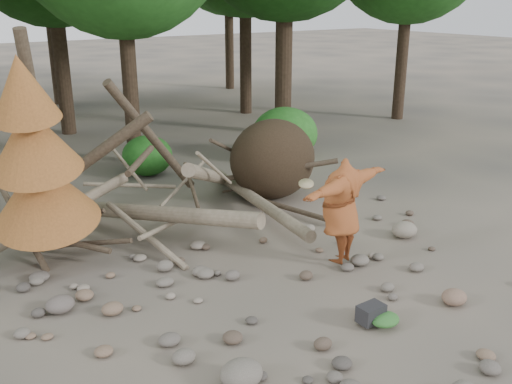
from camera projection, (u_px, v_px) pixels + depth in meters
ground at (295, 297)px, 9.57m from camera, size 120.00×120.00×0.00m
deadfall_pile at (254, 165)px, 13.65m from camera, size 8.55×5.24×3.30m
dead_conifer at (37, 159)px, 9.88m from camera, size 2.06×2.16×4.35m
bush_mid at (147, 156)px, 15.92m from camera, size 1.40×1.40×1.12m
bush_right at (285, 133)px, 17.44m from camera, size 2.00×2.00×1.60m
frisbee_thrower at (341, 211)px, 10.39m from camera, size 2.55×1.23×2.00m
backpack at (371, 317)px, 8.73m from camera, size 0.42×0.28×0.28m
cloth_green at (385, 322)px, 8.67m from camera, size 0.47×0.39×0.18m
cloth_orange at (367, 313)px, 8.99m from camera, size 0.34×0.28×0.12m
boulder_front_left at (241, 374)px, 7.36m from camera, size 0.57×0.52×0.34m
boulder_front_right at (454, 297)px, 9.32m from camera, size 0.43×0.39×0.26m
boulder_mid_right at (404, 230)px, 11.90m from camera, size 0.55×0.49×0.33m
boulder_mid_left at (60, 304)px, 9.08m from camera, size 0.45×0.41×0.27m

